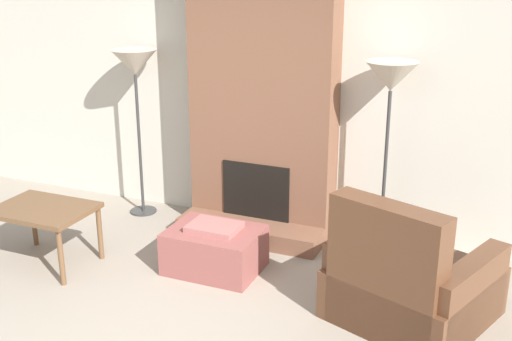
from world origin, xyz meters
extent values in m
cube|color=beige|center=(0.00, 2.68, 1.30)|extent=(7.50, 0.06, 2.60)
cube|color=brown|center=(0.00, 2.48, 1.30)|extent=(1.36, 0.32, 2.60)
cube|color=brown|center=(0.00, 2.16, 0.08)|extent=(1.36, 0.33, 0.16)
cube|color=black|center=(0.00, 2.32, 0.43)|extent=(0.66, 0.02, 0.53)
cube|color=#8C4C47|center=(-0.03, 1.51, 0.18)|extent=(0.75, 0.57, 0.36)
cube|color=#A56660|center=(-0.03, 1.51, 0.38)|extent=(0.41, 0.31, 0.05)
cube|color=brown|center=(1.61, 1.43, 0.18)|extent=(1.27, 1.28, 0.37)
cube|color=brown|center=(1.47, 1.06, 0.49)|extent=(0.84, 0.47, 0.98)
cube|color=brown|center=(2.00, 1.29, 0.28)|extent=(0.46, 0.90, 0.57)
cube|color=brown|center=(1.23, 1.58, 0.28)|extent=(0.46, 0.90, 0.57)
cube|color=brown|center=(-1.39, 1.06, 0.49)|extent=(0.80, 0.59, 0.04)
cylinder|color=brown|center=(-1.03, 0.80, 0.24)|extent=(0.04, 0.04, 0.47)
cylinder|color=brown|center=(-1.75, 1.31, 0.24)|extent=(0.04, 0.04, 0.47)
cylinder|color=brown|center=(-1.03, 1.31, 0.24)|extent=(0.04, 0.04, 0.47)
cylinder|color=#333333|center=(-1.27, 2.36, 0.01)|extent=(0.27, 0.27, 0.02)
cylinder|color=#333333|center=(-1.27, 2.36, 0.72)|extent=(0.03, 0.03, 1.39)
cone|color=beige|center=(-1.27, 2.36, 1.53)|extent=(0.44, 0.44, 0.24)
cylinder|color=#333333|center=(1.17, 2.36, 0.01)|extent=(0.27, 0.27, 0.02)
cylinder|color=#333333|center=(1.17, 2.36, 0.74)|extent=(0.03, 0.03, 1.43)
cone|color=beige|center=(1.17, 2.36, 1.57)|extent=(0.44, 0.44, 0.24)
camera|label=1|loc=(2.17, -2.80, 2.50)|focal=45.00mm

